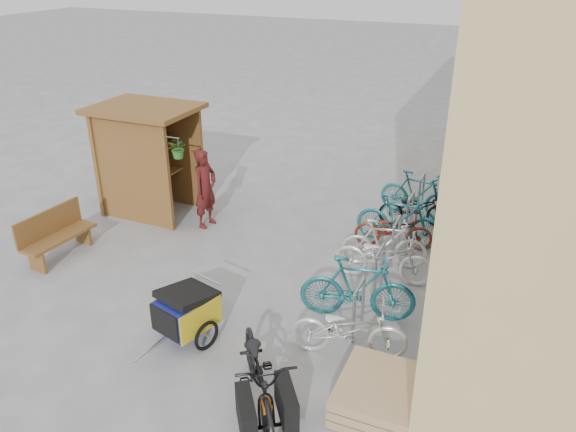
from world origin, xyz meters
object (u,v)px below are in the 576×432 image
at_px(shopping_carts, 464,168).
at_px(bike_7, 417,195).
at_px(bench, 55,234).
at_px(bike_3, 384,244).
at_px(child_trailer, 186,310).
at_px(bike_5, 399,220).
at_px(bike_1, 358,288).
at_px(bike_2, 384,257).
at_px(cargo_bike, 260,376).
at_px(pallet_stack, 378,395).
at_px(bike_6, 415,208).
at_px(bike_0, 349,329).
at_px(kiosk, 144,145).
at_px(person_kiosk, 205,189).
at_px(bike_4, 394,230).

xyz_separation_m(shopping_carts, bike_7, (-0.74, -1.82, -0.10)).
bearing_deg(bench, bike_3, 24.60).
height_order(child_trailer, bike_5, bike_5).
distance_m(bike_1, bike_2, 1.29).
bearing_deg(cargo_bike, bike_3, 47.61).
bearing_deg(pallet_stack, bike_1, 115.02).
bearing_deg(cargo_bike, bike_6, 48.30).
xyz_separation_m(cargo_bike, bike_3, (0.53, 4.13, -0.05)).
xyz_separation_m(bench, bike_0, (6.00, -0.60, -0.04)).
bearing_deg(kiosk, shopping_carts, 31.90).
bearing_deg(bike_3, bike_0, 170.91).
height_order(kiosk, bike_2, kiosk).
distance_m(pallet_stack, child_trailer, 3.06).
bearing_deg(bike_2, kiosk, 76.81).
distance_m(bike_2, bike_5, 1.46).
bearing_deg(bike_6, person_kiosk, 97.05).
bearing_deg(person_kiosk, bike_1, -109.24).
height_order(shopping_carts, bike_0, shopping_carts).
bearing_deg(kiosk, person_kiosk, -4.91).
bearing_deg(bike_2, bike_5, -2.50).
height_order(person_kiosk, bike_5, person_kiosk).
distance_m(bike_5, bike_7, 1.43).
relative_size(bike_3, bike_4, 1.05).
bearing_deg(bike_4, bench, 104.66).
bearing_deg(bike_3, bike_1, 167.76).
relative_size(bike_2, bike_5, 1.00).
bearing_deg(person_kiosk, child_trailer, -146.36).
bearing_deg(bike_1, bench, 80.03).
relative_size(person_kiosk, bike_3, 1.07).
bearing_deg(child_trailer, shopping_carts, 83.35).
bearing_deg(pallet_stack, shopping_carts, 90.00).
xyz_separation_m(pallet_stack, bike_0, (-0.67, 0.86, 0.23)).
bearing_deg(bike_4, shopping_carts, -25.24).
relative_size(bench, bike_1, 0.84).
relative_size(bench, bike_6, 1.00).
relative_size(bike_1, bike_6, 1.20).
height_order(kiosk, bike_1, kiosk).
relative_size(person_kiosk, bike_1, 0.93).
distance_m(kiosk, bike_6, 5.94).
xyz_separation_m(bike_2, bike_6, (0.06, 2.40, -0.06)).
bearing_deg(bike_1, bike_2, -17.18).
xyz_separation_m(person_kiosk, bike_2, (4.00, -0.67, -0.39)).
bearing_deg(bike_6, kiosk, 89.89).
relative_size(pallet_stack, child_trailer, 0.79).
bearing_deg(child_trailer, bike_2, 65.83).
bearing_deg(bike_7, cargo_bike, -174.65).
xyz_separation_m(bike_0, bike_5, (-0.13, 3.67, 0.08)).
bearing_deg(shopping_carts, person_kiosk, -139.53).
xyz_separation_m(pallet_stack, bike_1, (-0.83, 1.78, 0.34)).
bearing_deg(bike_3, bike_2, -179.27).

